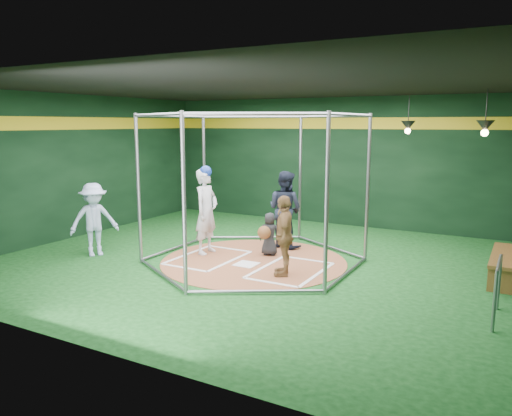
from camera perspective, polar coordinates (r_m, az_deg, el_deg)
The scene contains 15 objects.
room_shell at distance 9.97m, azimuth -0.26°, elevation 3.63°, with size 10.10×9.10×3.53m.
clay_disc at distance 10.29m, azimuth -0.27°, elevation -6.10°, with size 3.80×3.80×0.01m, color #9A5838.
home_plate at distance 10.04m, azimuth -1.11°, elevation -6.44°, with size 0.43×0.43×0.01m, color white.
batter_box_left at distance 10.57m, azimuth -5.46°, elevation -5.66°, with size 1.17×1.77×0.01m.
batter_box_right at distance 9.66m, azimuth 3.97°, elevation -7.11°, with size 1.17×1.77×0.01m.
batting_cage at distance 9.99m, azimuth -0.28°, elevation 2.18°, with size 4.05×4.67×3.00m.
pendant_lamp_near at distance 12.53m, azimuth 16.98°, elevation 8.97°, with size 0.34×0.34×0.90m.
pendant_lamp_far at distance 10.69m, azimuth 24.72°, elevation 8.46°, with size 0.34×0.34×0.90m.
batter_figure at distance 10.77m, azimuth -5.70°, elevation -0.25°, with size 0.45×0.67×1.90m.
visitor_leopard at distance 9.21m, azimuth 3.23°, elevation -3.16°, with size 0.88×0.36×1.50m, color #AD804A.
catcher_figure at distance 10.61m, azimuth 1.47°, elevation -2.96°, with size 0.51×0.59×0.92m.
umpire at distance 11.29m, azimuth 3.33°, elevation -0.15°, with size 0.84×0.66×1.74m, color black.
bystander_blue at distance 11.13m, azimuth -18.03°, elevation -1.27°, with size 1.01×0.58×1.56m, color #A9B9DF.
dugout_bench at distance 10.07m, azimuth 27.08°, elevation -4.28°, with size 0.44×1.88×1.10m.
steel_railing at distance 7.96m, azimuth 25.90°, elevation -7.56°, with size 0.05×1.01×0.87m.
Camera 1 is at (4.82, -8.66, 2.80)m, focal length 35.00 mm.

